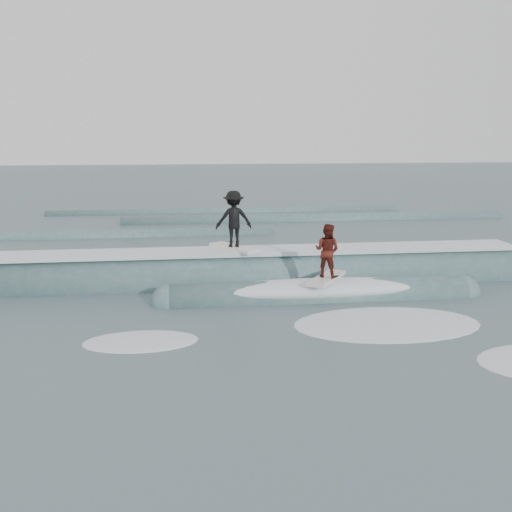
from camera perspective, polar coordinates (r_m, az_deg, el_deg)
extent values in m
plane|color=#3A4F55|center=(14.56, 1.88, -7.43)|extent=(160.00, 160.00, 0.00)
cylinder|color=#39615F|center=(19.16, -0.37, -2.59)|extent=(20.62, 1.98, 1.98)
cylinder|color=#39615F|center=(17.38, 6.41, -4.22)|extent=(9.00, 1.15, 1.15)
sphere|color=#39615F|center=(16.93, -8.63, -4.73)|extent=(1.15, 1.15, 1.15)
sphere|color=#39615F|center=(18.91, 19.82, -3.53)|extent=(1.15, 1.15, 1.15)
cube|color=white|center=(18.92, -0.37, 0.51)|extent=(18.00, 1.30, 0.14)
ellipsoid|color=white|center=(17.29, 6.43, -3.27)|extent=(7.60, 1.30, 0.60)
cube|color=white|center=(18.83, -2.22, 0.82)|extent=(1.59, 1.96, 0.10)
imported|color=black|center=(18.67, -2.25, 3.74)|extent=(1.25, 0.79, 1.84)
cube|color=silver|center=(17.25, 7.04, -2.21)|extent=(1.59, 1.96, 0.10)
imported|color=#4B140E|center=(17.06, 7.12, 0.56)|extent=(0.99, 0.95, 1.60)
ellipsoid|color=white|center=(14.08, -11.44, -8.37)|extent=(2.45, 1.67, 0.10)
ellipsoid|color=white|center=(15.41, 12.95, -6.62)|extent=(4.15, 2.83, 0.10)
cylinder|color=#39615F|center=(28.78, -20.53, 1.63)|extent=(22.00, 0.70, 0.70)
cylinder|color=#39615F|center=(32.78, 6.14, 3.53)|extent=(22.00, 0.80, 0.80)
cylinder|color=#39615F|center=(35.97, -2.96, 4.35)|extent=(22.00, 0.60, 0.60)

